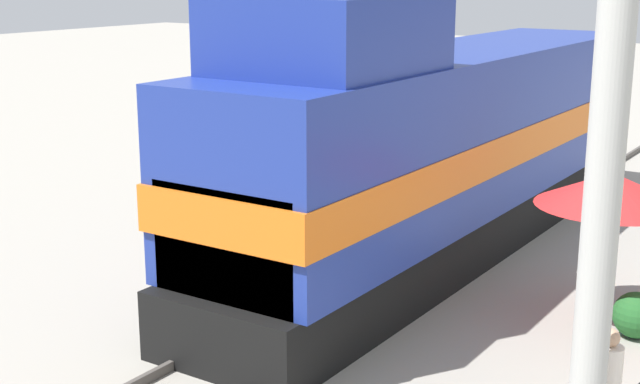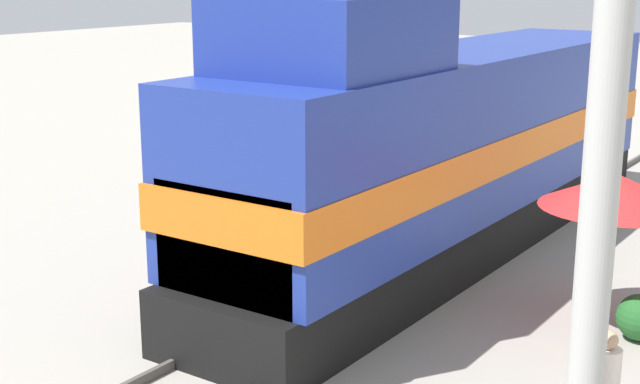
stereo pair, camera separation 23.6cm
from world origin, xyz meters
TOP-DOWN VIEW (x-y plane):
  - ground_plane at (0.00, 0.00)m, footprint 120.00×120.00m
  - rail_near at (-0.72, 0.00)m, footprint 0.08×36.24m
  - rail_far at (0.72, 0.00)m, footprint 0.08×36.24m
  - locomotive at (0.00, 4.23)m, footprint 2.96×15.15m
  - utility_pole at (5.09, -2.28)m, footprint 1.80×0.40m
  - vendor_umbrella at (3.91, 2.44)m, footprint 2.41×2.41m
  - shrub_cluster at (4.55, 2.08)m, footprint 0.74×0.74m

SIDE VIEW (x-z plane):
  - ground_plane at x=0.00m, z-range 0.00..0.00m
  - rail_near at x=-0.72m, z-range 0.00..0.15m
  - rail_far at x=0.72m, z-range 0.00..0.15m
  - shrub_cluster at x=4.55m, z-range 0.00..0.74m
  - locomotive at x=0.00m, z-range -0.42..4.83m
  - vendor_umbrella at x=3.91m, z-range 0.99..3.51m
  - utility_pole at x=5.09m, z-range 0.06..10.56m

